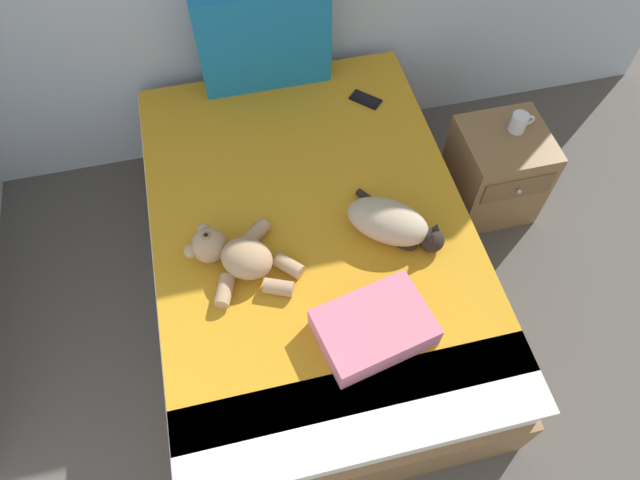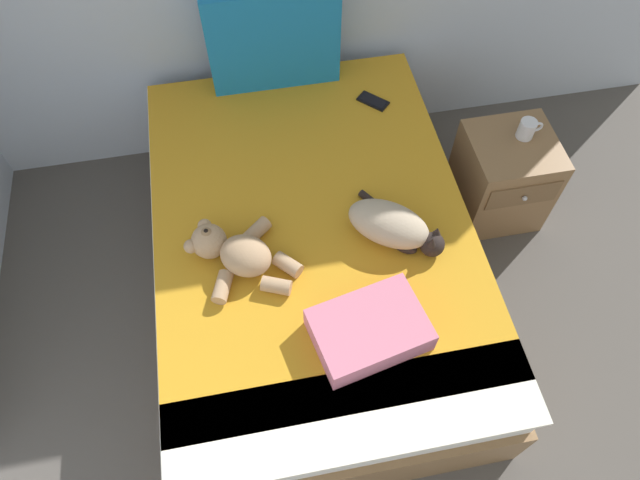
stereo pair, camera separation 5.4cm
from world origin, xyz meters
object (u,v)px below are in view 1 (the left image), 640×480
(teddy_bear, at_px, (236,255))
(throw_pillow, at_px, (374,328))
(bed, at_px, (311,256))
(mug, at_px, (519,122))
(nightstand, at_px, (495,171))
(cat, at_px, (392,223))
(patterned_cushion, at_px, (263,38))
(cell_phone, at_px, (366,99))

(teddy_bear, height_order, throw_pillow, teddy_bear)
(bed, height_order, mug, mug)
(nightstand, xyz_separation_m, mug, (0.06, 0.04, 0.30))
(bed, relative_size, teddy_bear, 4.36)
(teddy_bear, distance_m, throw_pillow, 0.60)
(cat, relative_size, throw_pillow, 1.01)
(nightstand, height_order, mug, mug)
(patterned_cushion, relative_size, cat, 1.52)
(bed, bearing_deg, cell_phone, 56.63)
(bed, xyz_separation_m, nightstand, (1.04, 0.30, -0.03))
(cat, height_order, teddy_bear, teddy_bear)
(throw_pillow, xyz_separation_m, nightstand, (0.93, 0.85, -0.37))
(cat, height_order, cell_phone, cat)
(throw_pillow, relative_size, nightstand, 0.79)
(teddy_bear, height_order, cell_phone, teddy_bear)
(patterned_cushion, distance_m, cell_phone, 0.56)
(bed, relative_size, mug, 16.36)
(nightstand, bearing_deg, cat, -149.35)
(teddy_bear, bearing_deg, cat, 0.23)
(cat, distance_m, throw_pillow, 0.46)
(patterned_cushion, bearing_deg, throw_pillow, -84.71)
(cat, relative_size, nightstand, 0.80)
(cell_phone, bearing_deg, throw_pillow, -104.44)
(cell_phone, distance_m, nightstand, 0.78)
(nightstand, bearing_deg, bed, -164.03)
(bed, xyz_separation_m, patterned_cushion, (-0.02, 0.88, 0.54))
(cat, height_order, nightstand, cat)
(teddy_bear, relative_size, mug, 3.75)
(cat, height_order, throw_pillow, cat)
(nightstand, bearing_deg, patterned_cushion, 151.18)
(cell_phone, xyz_separation_m, throw_pillow, (-0.30, -1.18, 0.05))
(nightstand, relative_size, mug, 4.21)
(patterned_cushion, distance_m, throw_pillow, 1.45)
(cell_phone, bearing_deg, mug, -23.32)
(cell_phone, bearing_deg, teddy_bear, -134.00)
(cell_phone, relative_size, throw_pillow, 0.39)
(cell_phone, xyz_separation_m, nightstand, (0.62, -0.33, -0.32))
(bed, distance_m, teddy_bear, 0.50)
(teddy_bear, bearing_deg, bed, 23.01)
(patterned_cushion, distance_m, cat, 1.08)
(mug, bearing_deg, throw_pillow, -137.89)
(mug, bearing_deg, cell_phone, 156.68)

